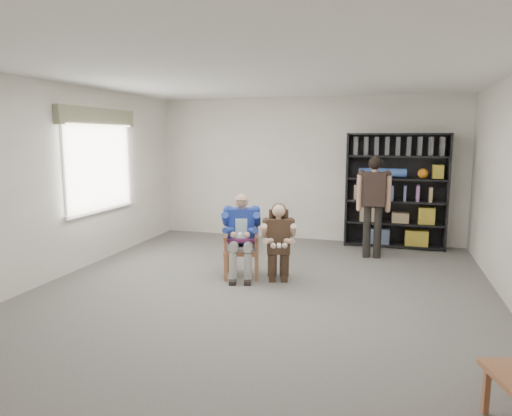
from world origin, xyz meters
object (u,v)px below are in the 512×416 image
(armchair, at_px, (242,245))
(standing_man, at_px, (373,208))
(seated_man, at_px, (242,236))
(bookshelf, at_px, (396,191))
(kneeling_woman, at_px, (279,243))

(armchair, height_order, standing_man, standing_man)
(armchair, xyz_separation_m, standing_man, (1.79, 1.62, 0.38))
(armchair, height_order, seated_man, seated_man)
(bookshelf, distance_m, standing_man, 1.01)
(bookshelf, bearing_deg, kneeling_woman, -120.64)
(standing_man, bearing_deg, kneeling_woman, -126.26)
(kneeling_woman, distance_m, bookshelf, 3.13)
(bookshelf, xyz_separation_m, standing_man, (-0.37, -0.92, -0.20))
(armchair, distance_m, bookshelf, 3.39)
(seated_man, bearing_deg, armchair, 0.00)
(seated_man, bearing_deg, standing_man, 27.95)
(kneeling_woman, xyz_separation_m, standing_man, (1.21, 1.74, 0.29))
(seated_man, bearing_deg, bookshelf, 35.45)
(kneeling_woman, height_order, standing_man, standing_man)
(armchair, bearing_deg, seated_man, 0.00)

